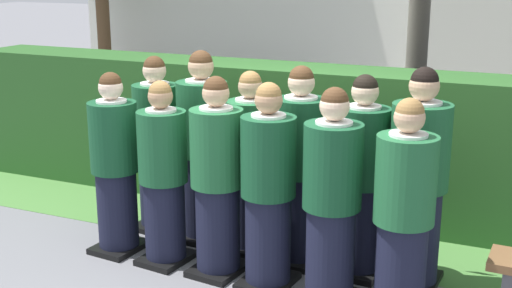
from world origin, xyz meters
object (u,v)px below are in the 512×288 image
at_px(student_front_row_2, 217,182).
at_px(student_front_row_5, 403,219).
at_px(student_rear_row_3, 300,171).
at_px(student_rear_row_4, 361,181).
at_px(student_rear_row_1, 203,151).
at_px(student_rear_row_0, 157,148).
at_px(student_front_row_3, 268,192).
at_px(student_front_row_0, 115,168).
at_px(student_rear_row_2, 250,167).
at_px(student_front_row_4, 332,204).
at_px(student_rear_row_5, 418,185).
at_px(student_front_row_1, 163,178).

height_order(student_front_row_2, student_front_row_5, student_front_row_2).
distance_m(student_rear_row_3, student_rear_row_4, 0.52).
bearing_deg(student_rear_row_1, student_rear_row_4, -4.95).
distance_m(student_front_row_5, student_rear_row_1, 2.09).
relative_size(student_front_row_5, student_rear_row_0, 0.97).
bearing_deg(student_front_row_2, student_front_row_3, -4.60).
distance_m(student_front_row_0, student_front_row_5, 2.51).
bearing_deg(student_rear_row_2, student_rear_row_4, -4.03).
relative_size(student_rear_row_1, student_rear_row_4, 1.06).
xyz_separation_m(student_front_row_4, student_rear_row_1, (-1.43, 0.71, 0.05)).
relative_size(student_rear_row_3, student_rear_row_4, 1.02).
bearing_deg(student_rear_row_0, student_rear_row_1, -5.65).
xyz_separation_m(student_front_row_3, student_rear_row_0, (-1.41, 0.68, 0.02)).
bearing_deg(student_rear_row_2, student_rear_row_1, 173.22).
bearing_deg(student_front_row_5, student_rear_row_5, 91.81).
bearing_deg(student_rear_row_2, student_front_row_1, -136.08).
bearing_deg(student_rear_row_2, student_rear_row_0, 173.79).
xyz_separation_m(student_front_row_2, student_rear_row_1, (-0.45, 0.59, 0.05)).
bearing_deg(student_front_row_3, student_rear_row_1, 145.13).
bearing_deg(student_front_row_1, student_front_row_3, -2.61).
bearing_deg(student_rear_row_5, student_rear_row_4, 175.11).
bearing_deg(student_rear_row_4, student_rear_row_0, 174.87).
height_order(student_front_row_0, student_rear_row_1, student_rear_row_1).
bearing_deg(student_front_row_3, student_rear_row_0, 154.23).
distance_m(student_front_row_3, student_rear_row_2, 0.70).
xyz_separation_m(student_front_row_1, student_rear_row_4, (1.54, 0.46, 0.04)).
distance_m(student_front_row_0, student_rear_row_5, 2.52).
height_order(student_rear_row_2, student_rear_row_3, student_rear_row_3).
bearing_deg(student_rear_row_3, student_front_row_5, -32.66).
bearing_deg(student_front_row_5, student_rear_row_0, 161.90).
xyz_separation_m(student_front_row_4, student_rear_row_4, (0.06, 0.58, 0.00)).
bearing_deg(student_rear_row_0, student_front_row_4, -21.43).
distance_m(student_front_row_0, student_front_row_1, 0.50).
xyz_separation_m(student_front_row_5, student_rear_row_0, (-2.46, 0.80, 0.02)).
xyz_separation_m(student_rear_row_1, student_rear_row_4, (1.49, -0.13, -0.05)).
height_order(student_front_row_3, student_rear_row_0, student_rear_row_0).
bearing_deg(student_front_row_2, student_front_row_5, -6.11).
relative_size(student_front_row_4, student_rear_row_5, 0.94).
distance_m(student_front_row_0, student_front_row_2, 1.00).
relative_size(student_rear_row_1, student_rear_row_3, 1.03).
bearing_deg(student_rear_row_5, student_front_row_4, -133.16).
relative_size(student_front_row_4, student_rear_row_3, 0.98).
height_order(student_front_row_0, student_rear_row_4, student_rear_row_4).
xyz_separation_m(student_front_row_2, student_front_row_3, (0.45, -0.04, -0.00)).
height_order(student_rear_row_0, student_rear_row_3, student_rear_row_3).
relative_size(student_rear_row_2, student_rear_row_3, 0.95).
distance_m(student_front_row_3, student_rear_row_3, 0.51).
bearing_deg(student_rear_row_1, student_rear_row_0, 174.35).
distance_m(student_rear_row_2, student_rear_row_3, 0.48).
xyz_separation_m(student_front_row_5, student_rear_row_5, (-0.02, 0.59, 0.06)).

